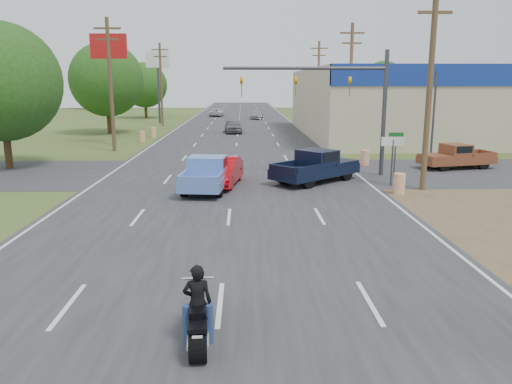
{
  "coord_description": "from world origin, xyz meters",
  "views": [
    {
      "loc": [
        0.58,
        -11.09,
        5.17
      ],
      "look_at": [
        1.04,
        6.69,
        1.3
      ],
      "focal_mm": 35.0,
      "sensor_mm": 36.0,
      "label": 1
    }
  ],
  "objects_px": {
    "rider": "(198,307)",
    "distant_car_silver": "(257,115)",
    "red_convertible": "(223,172)",
    "blue_pickup": "(208,173)",
    "brown_pickup": "(455,156)",
    "distant_car_white": "(217,113)",
    "distant_car_grey": "(233,126)",
    "motorcycle": "(198,322)",
    "navy_pickup": "(317,166)"
  },
  "relations": [
    {
      "from": "distant_car_silver",
      "to": "red_convertible",
      "type": "bearing_deg",
      "value": -88.19
    },
    {
      "from": "distant_car_grey",
      "to": "distant_car_white",
      "type": "height_order",
      "value": "distant_car_grey"
    },
    {
      "from": "rider",
      "to": "distant_car_grey",
      "type": "distance_m",
      "value": 44.27
    },
    {
      "from": "brown_pickup",
      "to": "distant_car_silver",
      "type": "height_order",
      "value": "brown_pickup"
    },
    {
      "from": "blue_pickup",
      "to": "brown_pickup",
      "type": "relative_size",
      "value": 1.07
    },
    {
      "from": "brown_pickup",
      "to": "distant_car_silver",
      "type": "distance_m",
      "value": 45.88
    },
    {
      "from": "navy_pickup",
      "to": "distant_car_silver",
      "type": "relative_size",
      "value": 1.19
    },
    {
      "from": "rider",
      "to": "distant_car_grey",
      "type": "xyz_separation_m",
      "value": [
        -0.15,
        44.27,
        -0.07
      ]
    },
    {
      "from": "navy_pickup",
      "to": "distant_car_silver",
      "type": "xyz_separation_m",
      "value": [
        -1.87,
        48.59,
        -0.23
      ]
    },
    {
      "from": "navy_pickup",
      "to": "blue_pickup",
      "type": "bearing_deg",
      "value": -113.4
    },
    {
      "from": "motorcycle",
      "to": "distant_car_white",
      "type": "xyz_separation_m",
      "value": [
        -3.29,
        72.02,
        0.1
      ]
    },
    {
      "from": "distant_car_grey",
      "to": "rider",
      "type": "bearing_deg",
      "value": -94.84
    },
    {
      "from": "motorcycle",
      "to": "distant_car_silver",
      "type": "bearing_deg",
      "value": 83.06
    },
    {
      "from": "motorcycle",
      "to": "brown_pickup",
      "type": "bearing_deg",
      "value": 51.99
    },
    {
      "from": "blue_pickup",
      "to": "brown_pickup",
      "type": "xyz_separation_m",
      "value": [
        14.89,
        5.94,
        -0.08
      ]
    },
    {
      "from": "blue_pickup",
      "to": "distant_car_silver",
      "type": "distance_m",
      "value": 50.62
    },
    {
      "from": "blue_pickup",
      "to": "distant_car_silver",
      "type": "bearing_deg",
      "value": 91.68
    },
    {
      "from": "red_convertible",
      "to": "distant_car_white",
      "type": "height_order",
      "value": "red_convertible"
    },
    {
      "from": "motorcycle",
      "to": "distant_car_grey",
      "type": "relative_size",
      "value": 0.53
    },
    {
      "from": "rider",
      "to": "distant_car_silver",
      "type": "xyz_separation_m",
      "value": [
        3.01,
        65.54,
        -0.16
      ]
    },
    {
      "from": "motorcycle",
      "to": "distant_car_white",
      "type": "height_order",
      "value": "distant_car_white"
    },
    {
      "from": "rider",
      "to": "distant_car_grey",
      "type": "height_order",
      "value": "rider"
    },
    {
      "from": "rider",
      "to": "red_convertible",
      "type": "bearing_deg",
      "value": -93.79
    },
    {
      "from": "rider",
      "to": "navy_pickup",
      "type": "height_order",
      "value": "navy_pickup"
    },
    {
      "from": "distant_car_silver",
      "to": "distant_car_white",
      "type": "xyz_separation_m",
      "value": [
        -6.3,
        6.42,
        -0.03
      ]
    },
    {
      "from": "motorcycle",
      "to": "distant_car_grey",
      "type": "bearing_deg",
      "value": 85.88
    },
    {
      "from": "rider",
      "to": "blue_pickup",
      "type": "distance_m",
      "value": 15.09
    },
    {
      "from": "brown_pickup",
      "to": "motorcycle",
      "type": "bearing_deg",
      "value": 133.06
    },
    {
      "from": "rider",
      "to": "distant_car_white",
      "type": "relative_size",
      "value": 0.36
    },
    {
      "from": "rider",
      "to": "distant_car_silver",
      "type": "bearing_deg",
      "value": -96.94
    },
    {
      "from": "red_convertible",
      "to": "navy_pickup",
      "type": "xyz_separation_m",
      "value": [
        5.03,
        0.8,
        0.16
      ]
    },
    {
      "from": "brown_pickup",
      "to": "navy_pickup",
      "type": "bearing_deg",
      "value": 100.59
    },
    {
      "from": "motorcycle",
      "to": "rider",
      "type": "height_order",
      "value": "rider"
    },
    {
      "from": "red_convertible",
      "to": "distant_car_white",
      "type": "relative_size",
      "value": 0.98
    },
    {
      "from": "motorcycle",
      "to": "rider",
      "type": "relative_size",
      "value": 1.41
    },
    {
      "from": "blue_pickup",
      "to": "brown_pickup",
      "type": "height_order",
      "value": "blue_pickup"
    },
    {
      "from": "red_convertible",
      "to": "brown_pickup",
      "type": "bearing_deg",
      "value": 28.08
    },
    {
      "from": "motorcycle",
      "to": "distant_car_silver",
      "type": "distance_m",
      "value": 65.67
    },
    {
      "from": "distant_car_silver",
      "to": "motorcycle",
      "type": "bearing_deg",
      "value": -87.16
    },
    {
      "from": "red_convertible",
      "to": "blue_pickup",
      "type": "distance_m",
      "value": 1.3
    },
    {
      "from": "red_convertible",
      "to": "motorcycle",
      "type": "distance_m",
      "value": 16.22
    },
    {
      "from": "rider",
      "to": "brown_pickup",
      "type": "height_order",
      "value": "rider"
    },
    {
      "from": "navy_pickup",
      "to": "distant_car_silver",
      "type": "height_order",
      "value": "navy_pickup"
    },
    {
      "from": "distant_car_silver",
      "to": "distant_car_white",
      "type": "bearing_deg",
      "value": 139.93
    },
    {
      "from": "rider",
      "to": "distant_car_white",
      "type": "height_order",
      "value": "rider"
    },
    {
      "from": "rider",
      "to": "motorcycle",
      "type": "bearing_deg",
      "value": 90.0
    },
    {
      "from": "red_convertible",
      "to": "distant_car_white",
      "type": "distance_m",
      "value": 55.89
    },
    {
      "from": "rider",
      "to": "distant_car_silver",
      "type": "distance_m",
      "value": 65.61
    },
    {
      "from": "motorcycle",
      "to": "distant_car_grey",
      "type": "height_order",
      "value": "distant_car_grey"
    },
    {
      "from": "red_convertible",
      "to": "rider",
      "type": "bearing_deg",
      "value": -80.25
    }
  ]
}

